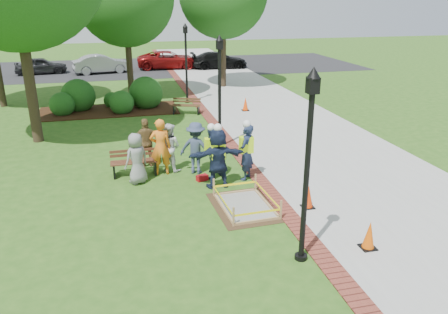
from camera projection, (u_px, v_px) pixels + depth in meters
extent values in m
plane|color=#285116|center=(217.00, 206.00, 12.22)|extent=(100.00, 100.00, 0.00)
cube|color=#9E9E99|center=(269.00, 111.00, 22.45)|extent=(6.00, 60.00, 0.02)
cube|color=maroon|center=(207.00, 115.00, 21.73)|extent=(0.50, 60.00, 0.03)
cube|color=#381E0F|center=(109.00, 111.00, 22.50)|extent=(7.00, 3.00, 0.05)
cube|color=black|center=(147.00, 67.00, 36.87)|extent=(36.00, 12.00, 0.01)
cube|color=#47331E|center=(245.00, 207.00, 12.16)|extent=(1.82, 2.38, 0.01)
cube|color=gray|center=(245.00, 206.00, 12.16)|extent=(1.29, 1.86, 0.04)
cube|color=tan|center=(245.00, 206.00, 12.15)|extent=(1.42, 1.99, 0.08)
cube|color=tan|center=(245.00, 198.00, 12.07)|extent=(1.45, 2.02, 0.55)
cube|color=yellow|center=(245.00, 197.00, 12.06)|extent=(1.40, 1.96, 0.06)
cube|color=brown|center=(134.00, 162.00, 14.22)|extent=(1.52, 0.46, 0.04)
cube|color=brown|center=(133.00, 153.00, 14.37)|extent=(1.52, 0.06, 0.24)
cube|color=black|center=(135.00, 169.00, 14.31)|extent=(1.38, 0.52, 0.45)
cube|color=#503A1B|center=(186.00, 105.00, 21.82)|extent=(1.47, 0.85, 0.04)
cube|color=#503A1B|center=(187.00, 100.00, 21.96)|extent=(1.35, 0.49, 0.23)
cube|color=black|center=(186.00, 110.00, 21.90)|extent=(1.37, 0.86, 0.41)
cube|color=black|center=(368.00, 248.00, 10.14)|extent=(0.36, 0.36, 0.05)
cone|color=#DC5206|center=(369.00, 234.00, 10.02)|extent=(0.28, 0.28, 0.65)
cube|color=black|center=(308.00, 207.00, 12.11)|extent=(0.34, 0.34, 0.04)
cone|color=red|center=(308.00, 196.00, 12.00)|extent=(0.27, 0.27, 0.63)
cube|color=black|center=(245.00, 110.00, 22.55)|extent=(0.36, 0.36, 0.05)
cone|color=#F24207|center=(245.00, 104.00, 22.42)|extent=(0.28, 0.28, 0.66)
cube|color=maroon|center=(202.00, 178.00, 13.91)|extent=(0.41, 0.31, 0.18)
cylinder|color=black|center=(306.00, 181.00, 9.10)|extent=(0.12, 0.12, 3.80)
cube|color=black|center=(313.00, 85.00, 8.42)|extent=(0.22, 0.22, 0.32)
cone|color=black|center=(314.00, 72.00, 8.33)|extent=(0.28, 0.28, 0.22)
cylinder|color=black|center=(301.00, 257.00, 9.74)|extent=(0.28, 0.28, 0.10)
cylinder|color=black|center=(220.00, 99.00, 16.41)|extent=(0.12, 0.12, 3.80)
cube|color=black|center=(219.00, 45.00, 15.72)|extent=(0.22, 0.22, 0.32)
cone|color=black|center=(219.00, 38.00, 15.64)|extent=(0.28, 0.28, 0.22)
cylinder|color=black|center=(220.00, 146.00, 17.04)|extent=(0.28, 0.28, 0.10)
cylinder|color=black|center=(186.00, 68.00, 23.71)|extent=(0.12, 0.12, 3.80)
cube|color=black|center=(185.00, 30.00, 23.03)|extent=(0.22, 0.22, 0.32)
cone|color=black|center=(185.00, 25.00, 22.94)|extent=(0.28, 0.28, 0.22)
cylinder|color=black|center=(187.00, 102.00, 24.35)|extent=(0.28, 0.28, 0.10)
cylinder|color=#3D2D1E|center=(28.00, 70.00, 16.80)|extent=(0.41, 0.41, 5.72)
cylinder|color=#3D2D1E|center=(129.00, 58.00, 24.69)|extent=(0.35, 0.35, 4.61)
cylinder|color=#3D2D1E|center=(223.00, 50.00, 27.97)|extent=(0.38, 0.38, 4.75)
sphere|color=#194A15|center=(63.00, 115.00, 21.77)|extent=(1.23, 1.23, 1.23)
sphere|color=#194A15|center=(80.00, 110.00, 22.71)|extent=(1.75, 1.75, 1.75)
sphere|color=#194A15|center=(122.00, 113.00, 22.12)|extent=(1.24, 1.24, 1.24)
sphere|color=#194A15|center=(147.00, 107.00, 23.27)|extent=(1.77, 1.77, 1.77)
sphere|color=#194A15|center=(113.00, 107.00, 23.35)|extent=(0.86, 0.86, 0.86)
imported|color=gray|center=(137.00, 159.00, 13.50)|extent=(0.62, 0.55, 1.62)
imported|color=orange|center=(161.00, 147.00, 14.15)|extent=(0.63, 0.43, 1.88)
imported|color=silver|center=(169.00, 147.00, 14.51)|extent=(0.62, 0.59, 1.63)
imported|color=brown|center=(147.00, 143.00, 14.86)|extent=(0.57, 0.40, 1.69)
imported|color=#323C58|center=(196.00, 148.00, 14.27)|extent=(0.66, 0.57, 1.73)
imported|color=#1A2E45|center=(218.00, 158.00, 13.16)|extent=(0.61, 0.40, 1.87)
cube|color=#B9EF14|center=(218.00, 150.00, 13.07)|extent=(0.42, 0.26, 0.52)
sphere|color=white|center=(218.00, 128.00, 12.84)|extent=(0.25, 0.25, 0.25)
imported|color=#181E40|center=(246.00, 152.00, 13.77)|extent=(0.64, 0.69, 1.81)
cube|color=#B9EF14|center=(246.00, 145.00, 13.68)|extent=(0.42, 0.26, 0.52)
sphere|color=white|center=(247.00, 124.00, 13.45)|extent=(0.25, 0.25, 0.25)
imported|color=#17213E|center=(212.00, 153.00, 13.93)|extent=(0.63, 0.56, 1.66)
cube|color=#B9EF14|center=(211.00, 146.00, 13.85)|extent=(0.42, 0.26, 0.52)
sphere|color=white|center=(211.00, 127.00, 13.64)|extent=(0.25, 0.25, 0.25)
imported|color=#242326|center=(42.00, 74.00, 33.52)|extent=(2.50, 4.50, 1.39)
imported|color=gray|center=(102.00, 73.00, 33.87)|extent=(2.94, 5.02, 1.53)
imported|color=maroon|center=(169.00, 69.00, 36.10)|extent=(2.37, 4.89, 1.56)
imported|color=black|center=(219.00, 68.00, 36.19)|extent=(2.16, 4.57, 1.46)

